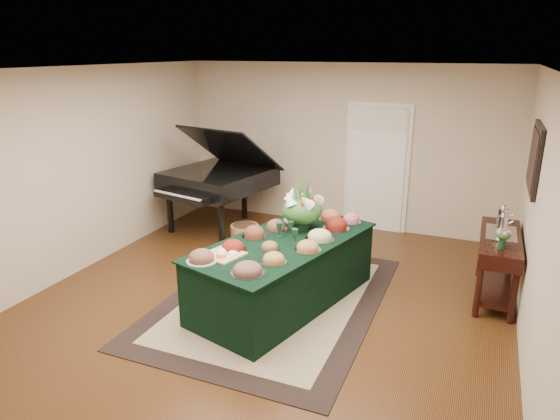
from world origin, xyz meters
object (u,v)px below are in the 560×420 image
at_px(grand_piano, 219,178).
at_px(mahogany_sideboard, 499,250).
at_px(buffet_table, 284,272).
at_px(floral_centerpiece, 302,205).

height_order(grand_piano, mahogany_sideboard, grand_piano).
height_order(buffet_table, floral_centerpiece, floral_centerpiece).
bearing_deg(mahogany_sideboard, buffet_table, -154.53).
bearing_deg(buffet_table, mahogany_sideboard, 25.47).
height_order(buffet_table, grand_piano, grand_piano).
xyz_separation_m(grand_piano, mahogany_sideboard, (4.28, -0.88, -0.26)).
bearing_deg(floral_centerpiece, buffet_table, -96.41).
xyz_separation_m(buffet_table, floral_centerpiece, (0.05, 0.46, 0.70)).
bearing_deg(mahogany_sideboard, floral_centerpiece, -164.10).
bearing_deg(grand_piano, buffet_table, -45.22).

